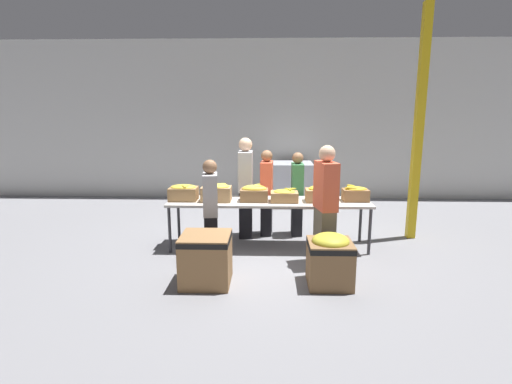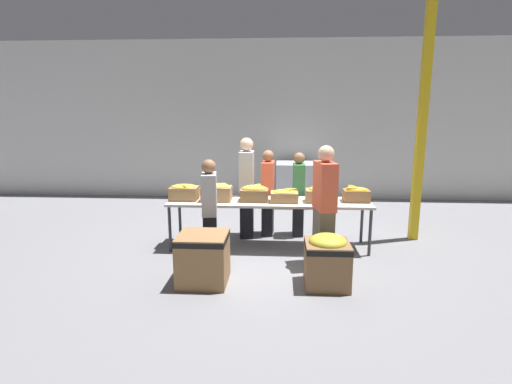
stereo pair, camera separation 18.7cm
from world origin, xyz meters
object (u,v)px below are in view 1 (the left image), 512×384
at_px(banana_box_1, 216,192).
at_px(banana_box_3, 284,195).
at_px(banana_box_5, 355,193).
at_px(banana_box_2, 254,193).
at_px(volunteer_2, 246,188).
at_px(pallet_stack_0, 292,184).
at_px(banana_box_0, 184,192).
at_px(volunteer_1, 325,206).
at_px(support_pillar, 419,126).
at_px(volunteer_4, 297,194).
at_px(donation_bin_1, 330,258).
at_px(volunteer_0, 211,212).
at_px(sorting_table, 269,203).
at_px(volunteer_3, 267,193).
at_px(donation_bin_0, 206,257).
at_px(banana_box_4, 321,193).

distance_m(banana_box_1, banana_box_3, 1.12).
bearing_deg(banana_box_5, banana_box_2, -177.88).
bearing_deg(volunteer_2, pallet_stack_0, 158.52).
bearing_deg(banana_box_3, banana_box_0, 177.94).
xyz_separation_m(volunteer_1, support_pillar, (1.74, 1.32, 1.12)).
bearing_deg(banana_box_1, volunteer_2, 53.63).
height_order(volunteer_4, donation_bin_1, volunteer_4).
xyz_separation_m(volunteer_4, support_pillar, (2.05, -0.13, 1.24)).
relative_size(banana_box_0, volunteer_1, 0.26).
bearing_deg(banana_box_2, banana_box_1, -178.14).
distance_m(banana_box_0, volunteer_1, 2.36).
bearing_deg(pallet_stack_0, volunteer_0, -110.27).
height_order(sorting_table, volunteer_4, volunteer_4).
relative_size(sorting_table, volunteer_3, 2.12).
bearing_deg(support_pillar, donation_bin_1, -130.62).
distance_m(banana_box_2, pallet_stack_0, 3.31).
bearing_deg(volunteer_0, donation_bin_0, 175.15).
height_order(banana_box_5, volunteer_1, volunteer_1).
xyz_separation_m(volunteer_3, support_pillar, (2.61, -0.12, 1.22)).
height_order(banana_box_3, volunteer_0, volunteer_0).
relative_size(banana_box_3, support_pillar, 0.11).
relative_size(banana_box_1, support_pillar, 0.12).
bearing_deg(support_pillar, volunteer_1, -142.95).
bearing_deg(banana_box_0, donation_bin_1, -33.65).
relative_size(volunteer_4, support_pillar, 0.38).
relative_size(volunteer_4, pallet_stack_0, 1.46).
distance_m(banana_box_5, volunteer_4, 1.14).
distance_m(banana_box_5, donation_bin_0, 2.77).
xyz_separation_m(banana_box_1, volunteer_4, (1.38, 0.75, -0.19)).
bearing_deg(donation_bin_0, volunteer_4, 58.45).
xyz_separation_m(sorting_table, donation_bin_1, (0.80, -1.48, -0.38)).
bearing_deg(banana_box_4, donation_bin_0, -139.00).
bearing_deg(banana_box_2, volunteer_0, -132.10).
xyz_separation_m(banana_box_3, volunteer_3, (-0.29, 0.77, -0.12)).
height_order(volunteer_1, donation_bin_1, volunteer_1).
distance_m(sorting_table, pallet_stack_0, 3.22).
bearing_deg(volunteer_1, banana_box_1, 56.99).
height_order(banana_box_4, pallet_stack_0, banana_box_4).
height_order(sorting_table, donation_bin_0, sorting_table).
height_order(banana_box_0, support_pillar, support_pillar).
bearing_deg(banana_box_4, banana_box_1, -179.33).
distance_m(banana_box_2, support_pillar, 3.07).
bearing_deg(banana_box_3, pallet_stack_0, 84.47).
bearing_deg(donation_bin_0, banana_box_0, 111.78).
relative_size(banana_box_1, volunteer_4, 0.32).
bearing_deg(banana_box_2, volunteer_1, -33.66).
height_order(volunteer_2, volunteer_4, volunteer_2).
bearing_deg(volunteer_3, banana_box_1, -44.04).
height_order(volunteer_3, support_pillar, support_pillar).
height_order(banana_box_1, banana_box_4, banana_box_1).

